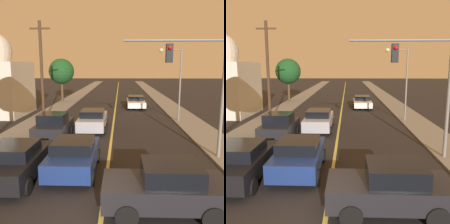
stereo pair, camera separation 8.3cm
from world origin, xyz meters
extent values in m
cube|color=black|center=(0.00, 36.00, 0.01)|extent=(10.56, 80.00, 0.01)
cube|color=#D1C14C|center=(0.00, 36.00, 0.01)|extent=(0.16, 76.00, 0.00)
cube|color=gray|center=(-6.53, 36.00, 0.06)|extent=(2.50, 80.00, 0.12)
cube|color=gray|center=(6.53, 36.00, 0.06)|extent=(2.50, 80.00, 0.12)
cube|color=navy|center=(-1.48, 3.97, 0.71)|extent=(1.95, 4.07, 0.75)
cube|color=black|center=(-1.48, 3.81, 1.32)|extent=(1.72, 1.83, 0.48)
cylinder|color=black|center=(-2.41, 5.23, 0.33)|extent=(0.22, 0.66, 0.66)
cylinder|color=black|center=(-0.55, 5.23, 0.33)|extent=(0.22, 0.66, 0.66)
cylinder|color=black|center=(-2.41, 2.71, 0.33)|extent=(0.22, 0.66, 0.66)
cylinder|color=black|center=(-0.55, 2.71, 0.33)|extent=(0.22, 0.66, 0.66)
cube|color=#A5A8B2|center=(-1.48, 11.69, 0.70)|extent=(1.90, 4.50, 0.78)
cube|color=black|center=(-1.48, 11.51, 1.33)|extent=(1.67, 2.03, 0.47)
cylinder|color=black|center=(-2.38, 13.09, 0.31)|extent=(0.22, 0.61, 0.61)
cylinder|color=black|center=(-0.58, 13.09, 0.31)|extent=(0.22, 0.61, 0.61)
cylinder|color=black|center=(-2.38, 10.30, 0.31)|extent=(0.22, 0.61, 0.61)
cylinder|color=black|center=(-0.58, 10.30, 0.31)|extent=(0.22, 0.61, 0.61)
cube|color=black|center=(-3.80, 3.14, 0.70)|extent=(1.98, 4.23, 0.77)
cube|color=black|center=(-3.80, 2.97, 1.34)|extent=(1.74, 1.90, 0.51)
cylinder|color=black|center=(-4.74, 4.45, 0.32)|extent=(0.22, 0.64, 0.64)
cylinder|color=black|center=(-2.86, 4.45, 0.32)|extent=(0.22, 0.64, 0.64)
cylinder|color=black|center=(-2.86, 1.83, 0.32)|extent=(0.22, 0.64, 0.64)
cube|color=black|center=(-3.80, 9.22, 0.71)|extent=(1.94, 3.81, 0.79)
cube|color=black|center=(-3.80, 9.07, 1.43)|extent=(1.70, 1.71, 0.63)
cylinder|color=black|center=(-4.72, 10.40, 0.32)|extent=(0.22, 0.63, 0.63)
cylinder|color=black|center=(-2.88, 10.40, 0.32)|extent=(0.22, 0.63, 0.63)
cylinder|color=black|center=(-4.72, 8.04, 0.32)|extent=(0.22, 0.63, 0.63)
cylinder|color=black|center=(-2.88, 8.04, 0.32)|extent=(0.22, 0.63, 0.63)
cube|color=white|center=(2.38, 22.19, 0.60)|extent=(1.98, 4.78, 0.60)
cube|color=black|center=(2.38, 22.38, 1.15)|extent=(1.74, 2.15, 0.49)
cylinder|color=black|center=(3.32, 20.70, 0.30)|extent=(0.22, 0.60, 0.60)
cylinder|color=black|center=(1.43, 20.70, 0.30)|extent=(0.22, 0.60, 0.60)
cylinder|color=black|center=(3.32, 23.67, 0.30)|extent=(0.22, 0.60, 0.60)
cylinder|color=black|center=(1.43, 23.67, 0.30)|extent=(0.22, 0.60, 0.60)
cube|color=black|center=(2.06, 0.92, 0.72)|extent=(4.08, 1.85, 0.73)
cube|color=black|center=(2.22, 0.92, 1.38)|extent=(1.84, 1.63, 0.59)
cylinder|color=black|center=(0.79, 0.04, 0.36)|extent=(0.71, 0.22, 0.71)
cylinder|color=black|center=(0.79, 1.80, 0.36)|extent=(0.71, 0.22, 0.71)
cylinder|color=black|center=(3.32, 0.04, 0.36)|extent=(0.71, 0.22, 0.71)
cylinder|color=black|center=(3.32, 1.80, 0.36)|extent=(0.71, 0.22, 0.71)
cylinder|color=slate|center=(5.68, 5.84, 3.17)|extent=(0.18, 0.18, 6.10)
cylinder|color=slate|center=(3.20, 5.84, 5.97)|extent=(4.96, 0.12, 0.12)
cube|color=black|center=(2.95, 5.84, 5.36)|extent=(0.32, 0.28, 0.90)
sphere|color=red|center=(2.95, 5.66, 5.61)|extent=(0.20, 0.20, 0.20)
cylinder|color=slate|center=(5.63, 14.69, 3.20)|extent=(0.14, 0.14, 6.16)
cylinder|color=slate|center=(4.79, 14.69, 6.13)|extent=(1.68, 0.09, 0.09)
sphere|color=beige|center=(3.95, 14.69, 6.08)|extent=(0.36, 0.36, 0.36)
cylinder|color=#422D1E|center=(-5.88, 13.79, 4.22)|extent=(0.24, 0.24, 8.21)
cube|color=#422D1E|center=(-5.88, 13.79, 7.73)|extent=(1.60, 0.12, 0.12)
cylinder|color=#4C3823|center=(-7.26, 26.60, 1.55)|extent=(0.31, 0.31, 2.86)
sphere|color=#19471E|center=(-7.26, 26.60, 4.15)|extent=(3.33, 3.33, 3.33)
camera|label=1|loc=(0.58, -6.67, 4.70)|focal=40.00mm
camera|label=2|loc=(0.67, -6.67, 4.70)|focal=40.00mm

